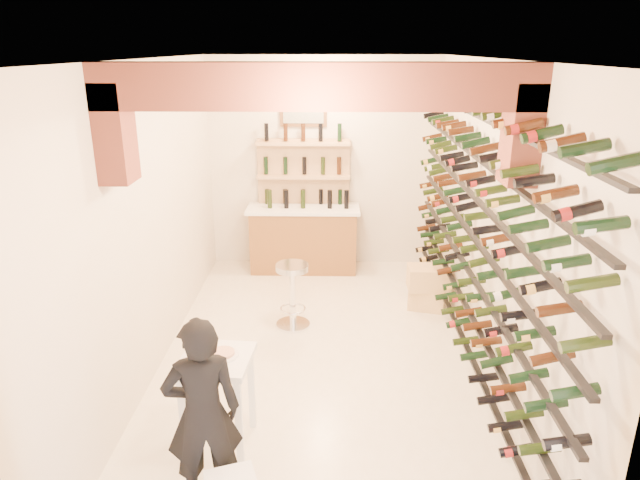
# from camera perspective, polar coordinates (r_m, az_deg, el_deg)

# --- Properties ---
(ground) EXTENTS (6.00, 6.00, 0.00)m
(ground) POSITION_cam_1_polar(r_m,az_deg,el_deg) (6.45, -0.05, -11.87)
(ground) COLOR white
(ground) RESTS_ON ground
(room_shell) EXTENTS (3.52, 6.02, 3.21)m
(room_shell) POSITION_cam_1_polar(r_m,az_deg,el_deg) (5.38, -0.12, 7.65)
(room_shell) COLOR beige
(room_shell) RESTS_ON ground
(wine_rack) EXTENTS (0.32, 5.70, 2.56)m
(wine_rack) POSITION_cam_1_polar(r_m,az_deg,el_deg) (5.98, 14.78, 1.22)
(wine_rack) COLOR black
(wine_rack) RESTS_ON ground
(back_counter) EXTENTS (1.70, 0.62, 1.29)m
(back_counter) POSITION_cam_1_polar(r_m,az_deg,el_deg) (8.65, -1.68, 0.29)
(back_counter) COLOR brown
(back_counter) RESTS_ON ground
(back_shelving) EXTENTS (1.40, 0.31, 2.73)m
(back_shelving) POSITION_cam_1_polar(r_m,az_deg,el_deg) (8.70, -1.64, 4.76)
(back_shelving) COLOR tan
(back_shelving) RESTS_ON ground
(tasting_table) EXTENTS (0.63, 0.63, 1.03)m
(tasting_table) POSITION_cam_1_polar(r_m,az_deg,el_deg) (4.98, -10.42, -13.06)
(tasting_table) COLOR white
(tasting_table) RESTS_ON ground
(person) EXTENTS (0.64, 0.51, 1.55)m
(person) POSITION_cam_1_polar(r_m,az_deg,el_deg) (4.38, -11.79, -16.83)
(person) COLOR black
(person) RESTS_ON ground
(chrome_barstool) EXTENTS (0.42, 0.42, 0.82)m
(chrome_barstool) POSITION_cam_1_polar(r_m,az_deg,el_deg) (6.93, -2.80, -5.16)
(chrome_barstool) COLOR silver
(chrome_barstool) RESTS_ON ground
(crate_lower) EXTENTS (0.53, 0.43, 0.28)m
(crate_lower) POSITION_cam_1_polar(r_m,az_deg,el_deg) (7.65, 10.75, -5.82)
(crate_lower) COLOR tan
(crate_lower) RESTS_ON ground
(crate_upper) EXTENTS (0.53, 0.36, 0.31)m
(crate_upper) POSITION_cam_1_polar(r_m,az_deg,el_deg) (7.54, 10.88, -3.80)
(crate_upper) COLOR tan
(crate_upper) RESTS_ON crate_lower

